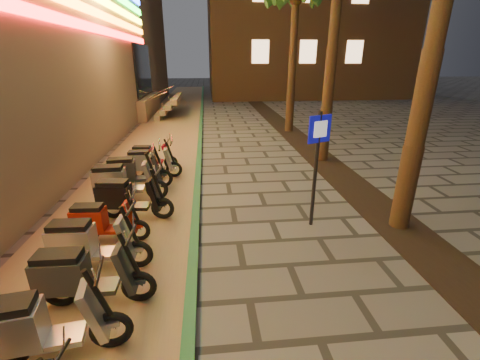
{
  "coord_description": "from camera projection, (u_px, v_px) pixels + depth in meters",
  "views": [
    {
      "loc": [
        -0.55,
        -3.91,
        3.49
      ],
      "look_at": [
        0.06,
        2.08,
        1.2
      ],
      "focal_mm": 24.0,
      "sensor_mm": 36.0,
      "label": 1
    }
  ],
  "objects": [
    {
      "name": "scooter_11",
      "position": [
        149.0,
        156.0,
        10.64
      ],
      "size": [
        1.47,
        0.51,
        1.03
      ],
      "rotation": [
        0.0,
        0.0,
        -0.06
      ],
      "color": "black",
      "rests_on": "ground"
    },
    {
      "name": "pedestrian_sign",
      "position": [
        317.0,
        155.0,
        6.61
      ],
      "size": [
        0.52,
        0.24,
        2.52
      ],
      "rotation": [
        0.0,
        0.0,
        0.4
      ],
      "color": "black",
      "rests_on": "ground"
    },
    {
      "name": "scooter_4",
      "position": [
        81.0,
        276.0,
        4.68
      ],
      "size": [
        1.69,
        0.59,
        1.2
      ],
      "rotation": [
        0.0,
        0.0,
        -0.01
      ],
      "color": "black",
      "rests_on": "ground"
    },
    {
      "name": "parking_strip",
      "position": [
        161.0,
        144.0,
        13.97
      ],
      "size": [
        3.4,
        60.0,
        0.01
      ],
      "primitive_type": "cube",
      "color": "#8C7251",
      "rests_on": "ground"
    },
    {
      "name": "palm_d",
      "position": [
        296.0,
        0.0,
        14.32
      ],
      "size": [
        2.97,
        3.02,
        7.16
      ],
      "color": "#472D19",
      "rests_on": "ground"
    },
    {
      "name": "scooter_5",
      "position": [
        88.0,
        243.0,
        5.5
      ],
      "size": [
        1.71,
        0.6,
        1.21
      ],
      "rotation": [
        0.0,
        0.0,
        -0.04
      ],
      "color": "black",
      "rests_on": "ground"
    },
    {
      "name": "scooter_9",
      "position": [
        132.0,
        172.0,
        8.92
      ],
      "size": [
        1.75,
        0.66,
        1.23
      ],
      "rotation": [
        0.0,
        0.0,
        0.11
      ],
      "color": "black",
      "rests_on": "ground"
    },
    {
      "name": "scooter_10",
      "position": [
        148.0,
        163.0,
        9.82
      ],
      "size": [
        1.61,
        0.57,
        1.14
      ],
      "rotation": [
        0.0,
        0.0,
        -0.01
      ],
      "color": "black",
      "rests_on": "ground"
    },
    {
      "name": "ground",
      "position": [
        250.0,
        301.0,
        4.93
      ],
      "size": [
        120.0,
        120.0,
        0.0
      ],
      "primitive_type": "plane",
      "color": "#474442",
      "rests_on": "ground"
    },
    {
      "name": "green_curb",
      "position": [
        200.0,
        142.0,
        14.12
      ],
      "size": [
        0.18,
        60.0,
        0.1
      ],
      "primitive_type": "cube",
      "color": "#235E35",
      "rests_on": "ground"
    },
    {
      "name": "scooter_6",
      "position": [
        101.0,
        221.0,
        6.37
      ],
      "size": [
        1.5,
        0.53,
        1.06
      ],
      "rotation": [
        0.0,
        0.0,
        -0.06
      ],
      "color": "black",
      "rests_on": "ground"
    },
    {
      "name": "scooter_8",
      "position": [
        121.0,
        181.0,
        8.15
      ],
      "size": [
        1.82,
        0.64,
        1.29
      ],
      "rotation": [
        0.0,
        0.0,
        0.04
      ],
      "color": "black",
      "rests_on": "ground"
    },
    {
      "name": "scooter_7",
      "position": [
        126.0,
        197.0,
        7.29
      ],
      "size": [
        1.73,
        0.68,
        1.22
      ],
      "rotation": [
        0.0,
        0.0,
        -0.13
      ],
      "color": "black",
      "rests_on": "ground"
    },
    {
      "name": "planting_strip",
      "position": [
        344.0,
        178.0,
        9.92
      ],
      "size": [
        1.2,
        40.0,
        0.02
      ],
      "primitive_type": "cube",
      "color": "black",
      "rests_on": "ground"
    },
    {
      "name": "scooter_3",
      "position": [
        35.0,
        327.0,
        3.77
      ],
      "size": [
        1.73,
        0.72,
        1.22
      ],
      "rotation": [
        0.0,
        0.0,
        0.16
      ],
      "color": "black",
      "rests_on": "ground"
    }
  ]
}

